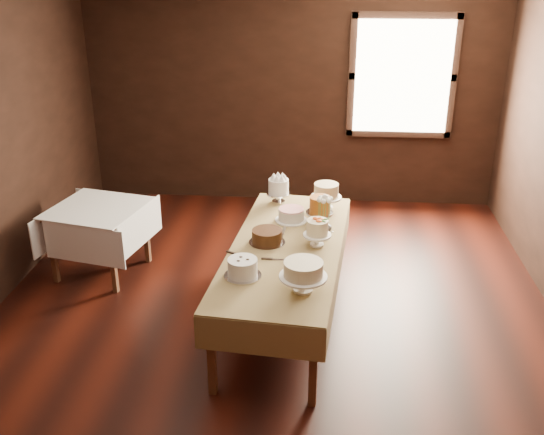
{
  "coord_description": "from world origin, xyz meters",
  "views": [
    {
      "loc": [
        0.4,
        -4.5,
        3.01
      ],
      "look_at": [
        0.0,
        0.2,
        0.95
      ],
      "focal_mm": 41.19,
      "sensor_mm": 36.0,
      "label": 1
    }
  ],
  "objects_px": {
    "cake_speckled": "(326,197)",
    "cake_server_c": "(284,231)",
    "cake_chocolate": "(267,237)",
    "cake_server_a": "(282,260)",
    "cake_lattice": "(291,215)",
    "cake_swirl": "(243,268)",
    "cake_server_e": "(243,257)",
    "cake_server_d": "(326,233)",
    "cake_caramel": "(320,212)",
    "cake_server_b": "(314,268)",
    "side_table": "(98,215)",
    "display_table": "(286,252)",
    "cake_cream": "(303,277)",
    "flower_vase": "(324,226)",
    "cake_meringue": "(279,192)",
    "cake_flowers": "(317,234)"
  },
  "relations": [
    {
      "from": "cake_chocolate",
      "to": "cake_server_b",
      "type": "relative_size",
      "value": 1.49
    },
    {
      "from": "cake_lattice",
      "to": "cake_swirl",
      "type": "bearing_deg",
      "value": -105.93
    },
    {
      "from": "cake_swirl",
      "to": "cake_meringue",
      "type": "bearing_deg",
      "value": 84.02
    },
    {
      "from": "cake_speckled",
      "to": "cake_lattice",
      "type": "xyz_separation_m",
      "value": [
        -0.31,
        -0.33,
        -0.06
      ]
    },
    {
      "from": "cake_chocolate",
      "to": "cake_speckled",
      "type": "bearing_deg",
      "value": 58.99
    },
    {
      "from": "cake_server_a",
      "to": "cake_server_d",
      "type": "distance_m",
      "value": 0.63
    },
    {
      "from": "cake_caramel",
      "to": "cake_chocolate",
      "type": "distance_m",
      "value": 0.6
    },
    {
      "from": "cake_speckled",
      "to": "cake_meringue",
      "type": "bearing_deg",
      "value": 167.24
    },
    {
      "from": "cake_meringue",
      "to": "cake_server_b",
      "type": "relative_size",
      "value": 1.05
    },
    {
      "from": "cake_server_b",
      "to": "cake_caramel",
      "type": "bearing_deg",
      "value": 146.94
    },
    {
      "from": "cake_caramel",
      "to": "cake_cream",
      "type": "xyz_separation_m",
      "value": [
        -0.1,
        -1.18,
        -0.01
      ]
    },
    {
      "from": "cake_flowers",
      "to": "cake_server_c",
      "type": "bearing_deg",
      "value": 138.55
    },
    {
      "from": "cake_meringue",
      "to": "cake_server_d",
      "type": "relative_size",
      "value": 1.05
    },
    {
      "from": "cake_server_c",
      "to": "flower_vase",
      "type": "height_order",
      "value": "flower_vase"
    },
    {
      "from": "cake_speckled",
      "to": "cake_cream",
      "type": "relative_size",
      "value": 0.82
    },
    {
      "from": "cake_swirl",
      "to": "cake_chocolate",
      "type": "bearing_deg",
      "value": 77.52
    },
    {
      "from": "cake_speckled",
      "to": "cake_flowers",
      "type": "height_order",
      "value": "cake_speckled"
    },
    {
      "from": "display_table",
      "to": "cake_cream",
      "type": "relative_size",
      "value": 6.68
    },
    {
      "from": "cake_lattice",
      "to": "cake_chocolate",
      "type": "bearing_deg",
      "value": -109.98
    },
    {
      "from": "cake_chocolate",
      "to": "flower_vase",
      "type": "relative_size",
      "value": 2.51
    },
    {
      "from": "cake_server_b",
      "to": "cake_server_e",
      "type": "relative_size",
      "value": 1.0
    },
    {
      "from": "flower_vase",
      "to": "cake_flowers",
      "type": "bearing_deg",
      "value": -102.85
    },
    {
      "from": "display_table",
      "to": "cake_speckled",
      "type": "distance_m",
      "value": 0.93
    },
    {
      "from": "cake_server_c",
      "to": "cake_server_a",
      "type": "bearing_deg",
      "value": -173.71
    },
    {
      "from": "cake_caramel",
      "to": "cake_server_b",
      "type": "distance_m",
      "value": 0.84
    },
    {
      "from": "display_table",
      "to": "cake_chocolate",
      "type": "relative_size",
      "value": 6.66
    },
    {
      "from": "cake_lattice",
      "to": "flower_vase",
      "type": "height_order",
      "value": "flower_vase"
    },
    {
      "from": "cake_chocolate",
      "to": "cake_server_a",
      "type": "bearing_deg",
      "value": -63.59
    },
    {
      "from": "cake_speckled",
      "to": "cake_server_a",
      "type": "distance_m",
      "value": 1.16
    },
    {
      "from": "cake_server_c",
      "to": "cake_server_e",
      "type": "xyz_separation_m",
      "value": [
        -0.29,
        -0.52,
        0.0
      ]
    },
    {
      "from": "cake_speckled",
      "to": "cake_server_c",
      "type": "xyz_separation_m",
      "value": [
        -0.36,
        -0.56,
        -0.11
      ]
    },
    {
      "from": "cake_caramel",
      "to": "flower_vase",
      "type": "height_order",
      "value": "cake_caramel"
    },
    {
      "from": "cake_caramel",
      "to": "side_table",
      "type": "bearing_deg",
      "value": 173.09
    },
    {
      "from": "cake_chocolate",
      "to": "cake_server_c",
      "type": "bearing_deg",
      "value": 64.11
    },
    {
      "from": "cake_lattice",
      "to": "cake_chocolate",
      "type": "height_order",
      "value": "cake_chocolate"
    },
    {
      "from": "cake_chocolate",
      "to": "cake_server_a",
      "type": "xyz_separation_m",
      "value": [
        0.15,
        -0.3,
        -0.05
      ]
    },
    {
      "from": "cake_meringue",
      "to": "cake_flowers",
      "type": "height_order",
      "value": "cake_meringue"
    },
    {
      "from": "cake_meringue",
      "to": "cake_chocolate",
      "type": "relative_size",
      "value": 0.7
    },
    {
      "from": "display_table",
      "to": "cake_flowers",
      "type": "height_order",
      "value": "cake_flowers"
    },
    {
      "from": "side_table",
      "to": "cake_server_c",
      "type": "distance_m",
      "value": 1.89
    },
    {
      "from": "cake_server_c",
      "to": "cake_server_d",
      "type": "distance_m",
      "value": 0.37
    },
    {
      "from": "display_table",
      "to": "cake_cream",
      "type": "bearing_deg",
      "value": -76.87
    },
    {
      "from": "side_table",
      "to": "cake_lattice",
      "type": "relative_size",
      "value": 3.39
    },
    {
      "from": "cake_server_d",
      "to": "cake_server_a",
      "type": "bearing_deg",
      "value": -155.14
    },
    {
      "from": "side_table",
      "to": "cake_server_d",
      "type": "bearing_deg",
      "value": -11.46
    },
    {
      "from": "cake_speckled",
      "to": "cake_caramel",
      "type": "xyz_separation_m",
      "value": [
        -0.06,
        -0.39,
        0.01
      ]
    },
    {
      "from": "cake_server_b",
      "to": "flower_vase",
      "type": "height_order",
      "value": "flower_vase"
    },
    {
      "from": "cake_server_a",
      "to": "cake_speckled",
      "type": "bearing_deg",
      "value": 73.35
    },
    {
      "from": "side_table",
      "to": "cake_chocolate",
      "type": "height_order",
      "value": "cake_chocolate"
    },
    {
      "from": "cake_speckled",
      "to": "cake_server_d",
      "type": "bearing_deg",
      "value": -89.64
    }
  ]
}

